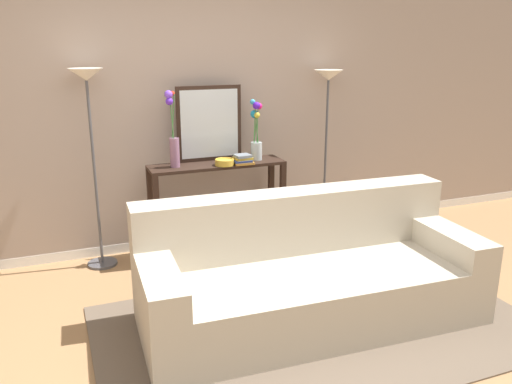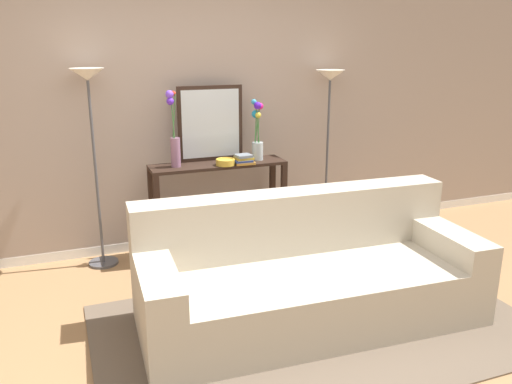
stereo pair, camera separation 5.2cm
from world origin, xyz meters
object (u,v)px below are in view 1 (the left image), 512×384
(floor_lamp_right, at_px, (327,107))
(fruit_bowl, at_px, (224,162))
(couch, at_px, (308,278))
(vase_short_flowers, at_px, (256,134))
(book_stack, at_px, (243,160))
(book_row_under_console, at_px, (180,251))
(wall_mirror, at_px, (209,124))
(floor_lamp_left, at_px, (89,114))
(console_table, at_px, (218,192))
(vase_tall_flowers, at_px, (173,137))

(floor_lamp_right, height_order, fruit_bowl, floor_lamp_right)
(fruit_bowl, bearing_deg, couch, -82.29)
(floor_lamp_right, distance_m, vase_short_flowers, 0.81)
(book_stack, bearing_deg, floor_lamp_right, 10.38)
(book_row_under_console, bearing_deg, fruit_bowl, -12.97)
(vase_short_flowers, distance_m, book_stack, 0.29)
(vase_short_flowers, height_order, fruit_bowl, vase_short_flowers)
(floor_lamp_right, distance_m, book_stack, 1.05)
(wall_mirror, xyz_separation_m, book_row_under_console, (-0.36, -0.13, -1.15))
(couch, distance_m, fruit_bowl, 1.47)
(floor_lamp_left, xyz_separation_m, book_row_under_console, (0.69, -0.07, -1.30))
(wall_mirror, height_order, fruit_bowl, wall_mirror)
(couch, relative_size, book_row_under_console, 9.33)
(book_row_under_console, bearing_deg, console_table, -0.00)
(console_table, relative_size, fruit_bowl, 7.28)
(floor_lamp_right, xyz_separation_m, fruit_bowl, (-1.13, -0.17, -0.42))
(book_stack, xyz_separation_m, book_row_under_console, (-0.59, 0.10, -0.84))
(fruit_bowl, height_order, book_stack, book_stack)
(couch, bearing_deg, vase_tall_flowers, 113.27)
(book_stack, bearing_deg, vase_tall_flowers, 170.55)
(couch, xyz_separation_m, wall_mirror, (-0.24, 1.57, 0.89))
(fruit_bowl, bearing_deg, floor_lamp_left, 171.39)
(floor_lamp_left, relative_size, fruit_bowl, 10.04)
(floor_lamp_right, distance_m, book_row_under_console, 1.99)
(console_table, xyz_separation_m, wall_mirror, (-0.02, 0.13, 0.62))
(floor_lamp_right, xyz_separation_m, book_stack, (-0.95, -0.17, -0.41))
(console_table, relative_size, floor_lamp_right, 0.75)
(console_table, height_order, floor_lamp_right, floor_lamp_right)
(couch, bearing_deg, wall_mirror, 98.84)
(floor_lamp_left, bearing_deg, couch, -49.33)
(floor_lamp_left, distance_m, wall_mirror, 1.06)
(floor_lamp_left, height_order, fruit_bowl, floor_lamp_left)
(couch, height_order, wall_mirror, wall_mirror)
(wall_mirror, bearing_deg, couch, -81.16)
(floor_lamp_left, bearing_deg, book_row_under_console, -5.92)
(vase_tall_flowers, height_order, vase_short_flowers, vase_tall_flowers)
(vase_tall_flowers, distance_m, vase_short_flowers, 0.78)
(fruit_bowl, height_order, book_row_under_console, fruit_bowl)
(book_stack, relative_size, book_row_under_console, 0.72)
(vase_tall_flowers, bearing_deg, console_table, 0.21)
(fruit_bowl, bearing_deg, book_row_under_console, 167.03)
(floor_lamp_right, distance_m, fruit_bowl, 1.21)
(fruit_bowl, xyz_separation_m, book_stack, (0.17, -0.01, 0.01))
(wall_mirror, relative_size, vase_tall_flowers, 1.03)
(wall_mirror, relative_size, book_stack, 3.69)
(book_stack, distance_m, book_row_under_console, 1.03)
(floor_lamp_right, relative_size, vase_tall_flowers, 2.48)
(console_table, distance_m, wall_mirror, 0.64)
(console_table, distance_m, vase_tall_flowers, 0.67)
(couch, height_order, floor_lamp_left, floor_lamp_left)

